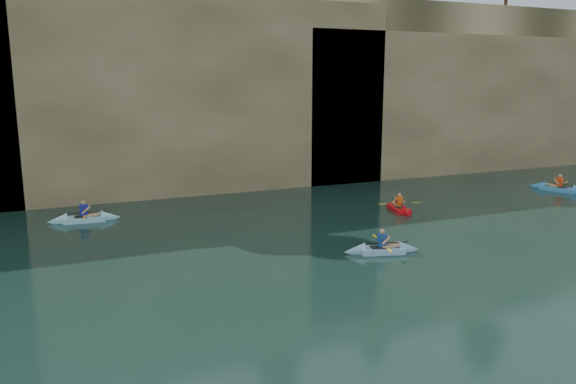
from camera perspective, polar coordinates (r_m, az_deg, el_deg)
name	(u,v)px	position (r m, az deg, el deg)	size (l,w,h in m)	color
cliff	(135,87)	(39.56, -15.25, 10.29)	(70.00, 16.00, 12.00)	tan
cliff_slab_center	(192,93)	(32.68, -9.77, 9.84)	(24.00, 2.40, 11.40)	tan
cliff_slab_east	(470,102)	(42.20, 18.00, 8.71)	(26.00, 2.40, 9.84)	tan
sea_cave_center	(85,174)	(31.51, -19.88, 1.78)	(3.50, 1.00, 3.20)	black
sea_cave_east	(322,149)	(35.12, 3.50, 4.43)	(5.00, 1.00, 4.50)	black
kayaker_ltblue_near	(382,249)	(21.72, 9.50, -5.77)	(3.03, 2.24, 1.16)	#92C4F5
kayaker_red_far	(399,208)	(28.72, 11.21, -1.61)	(2.17, 3.11, 1.11)	red
kayaker_ltblue_mid	(84,218)	(27.70, -19.99, -2.54)	(3.29, 2.43, 1.23)	#98E2FF
kayaker_blue_east	(559,189)	(36.78, 25.82, 0.32)	(2.35, 3.58, 1.26)	#449AE8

